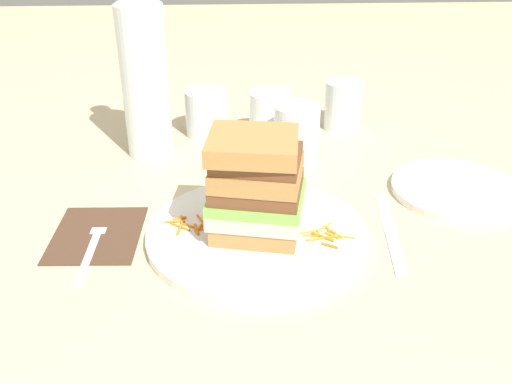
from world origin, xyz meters
TOP-DOWN VIEW (x-y plane):
  - ground_plane at (0.00, 0.00)m, footprint 3.00×3.00m
  - main_plate at (0.02, -0.01)m, footprint 0.29×0.29m
  - sandwich at (0.02, -0.01)m, footprint 0.13×0.12m
  - carrot_shred_0 at (-0.08, 0.01)m, footprint 0.00×0.03m
  - carrot_shred_1 at (-0.06, -0.00)m, footprint 0.02×0.03m
  - carrot_shred_2 at (-0.07, -0.00)m, footprint 0.03×0.02m
  - carrot_shred_3 at (-0.08, 0.00)m, footprint 0.03×0.02m
  - carrot_shred_4 at (-0.08, -0.01)m, footprint 0.01×0.02m
  - carrot_shred_5 at (-0.09, 0.01)m, footprint 0.03×0.00m
  - carrot_shred_6 at (-0.06, 0.02)m, footprint 0.01×0.03m
  - carrot_shred_7 at (-0.06, -0.01)m, footprint 0.01×0.02m
  - carrot_shred_8 at (-0.08, 0.02)m, footprint 0.02×0.01m
  - carrot_shred_9 at (0.09, -0.03)m, footprint 0.02×0.01m
  - carrot_shred_10 at (0.09, -0.02)m, footprint 0.03×0.01m
  - carrot_shred_11 at (0.10, -0.01)m, footprint 0.02×0.02m
  - carrot_shred_12 at (0.11, -0.03)m, footprint 0.02×0.02m
  - carrot_shred_13 at (0.13, -0.03)m, footprint 0.03×0.01m
  - carrot_shred_14 at (0.09, -0.04)m, footprint 0.03×0.01m
  - carrot_shred_15 at (0.11, -0.02)m, footprint 0.02×0.03m
  - carrot_shred_16 at (0.10, -0.03)m, footprint 0.03×0.02m
  - carrot_shred_17 at (0.11, -0.02)m, footprint 0.01×0.02m
  - carrot_shred_18 at (0.11, -0.05)m, footprint 0.02×0.01m
  - napkin_dark at (-0.19, 0.01)m, footprint 0.12×0.14m
  - fork at (-0.19, -0.02)m, footprint 0.02×0.17m
  - knife at (0.19, -0.01)m, footprint 0.04×0.20m
  - juice_glass at (0.09, 0.21)m, footprint 0.07×0.07m
  - water_bottle at (-0.15, 0.26)m, footprint 0.08×0.08m
  - empty_tumbler_0 at (-0.06, 0.34)m, footprint 0.08×0.08m
  - empty_tumbler_1 at (0.06, 0.31)m, footprint 0.07×0.07m
  - empty_tumbler_2 at (0.19, 0.35)m, footprint 0.07×0.07m
  - side_plate at (0.32, 0.10)m, footprint 0.19×0.19m

SIDE VIEW (x-z plane):
  - ground_plane at x=0.00m, z-range 0.00..0.00m
  - napkin_dark at x=-0.19m, z-range 0.00..0.00m
  - knife at x=0.19m, z-range 0.00..0.00m
  - fork at x=-0.19m, z-range 0.00..0.01m
  - side_plate at x=0.32m, z-range 0.00..0.01m
  - main_plate at x=0.02m, z-range 0.00..0.01m
  - carrot_shred_0 at x=-0.08m, z-range 0.01..0.01m
  - carrot_shred_9 at x=0.09m, z-range 0.01..0.01m
  - carrot_shred_13 at x=0.13m, z-range 0.01..0.01m
  - carrot_shred_2 at x=-0.07m, z-range 0.01..0.01m
  - carrot_shred_17 at x=0.11m, z-range 0.01..0.02m
  - carrot_shred_10 at x=0.09m, z-range 0.01..0.02m
  - carrot_shred_6 at x=-0.06m, z-range 0.01..0.02m
  - carrot_shred_3 at x=-0.08m, z-range 0.01..0.02m
  - carrot_shred_11 at x=0.10m, z-range 0.01..0.02m
  - carrot_shred_5 at x=-0.09m, z-range 0.01..0.02m
  - carrot_shred_14 at x=0.09m, z-range 0.01..0.02m
  - carrot_shred_15 at x=0.11m, z-range 0.01..0.02m
  - carrot_shred_12 at x=0.11m, z-range 0.01..0.02m
  - carrot_shred_8 at x=-0.08m, z-range 0.01..0.02m
  - carrot_shred_18 at x=0.11m, z-range 0.01..0.02m
  - carrot_shred_7 at x=-0.06m, z-range 0.01..0.02m
  - carrot_shred_4 at x=-0.08m, z-range 0.01..0.02m
  - carrot_shred_16 at x=0.10m, z-range 0.01..0.02m
  - carrot_shred_1 at x=-0.06m, z-range 0.01..0.02m
  - empty_tumbler_0 at x=-0.06m, z-range 0.00..0.08m
  - juice_glass at x=0.09m, z-range -0.01..0.09m
  - empty_tumbler_1 at x=0.06m, z-range 0.00..0.08m
  - empty_tumbler_2 at x=0.19m, z-range 0.00..0.09m
  - sandwich at x=0.02m, z-range 0.01..0.14m
  - water_bottle at x=-0.15m, z-range -0.01..0.29m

